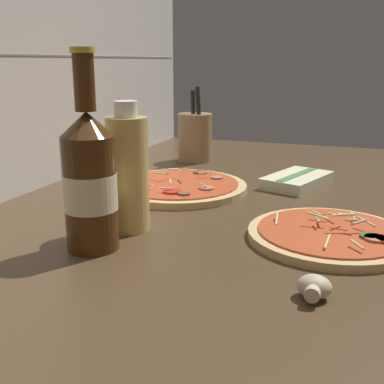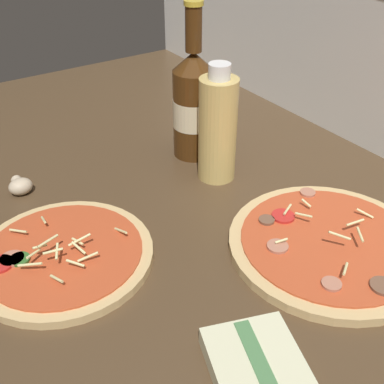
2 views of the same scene
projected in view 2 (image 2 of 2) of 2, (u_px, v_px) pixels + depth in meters
counter_slab at (185, 250)px, 71.22cm from camera, size 160.00×90.00×2.50cm
pizza_near at (63, 256)px, 67.13cm from camera, size 25.05×25.05×4.44cm
pizza_far at (329, 244)px, 69.03cm from camera, size 28.97×28.97×4.81cm
beer_bottle at (193, 103)px, 87.25cm from camera, size 7.60×7.60×28.14cm
oil_bottle at (218, 128)px, 80.86cm from camera, size 6.55×6.55×20.54cm
mushroom_left at (20, 186)px, 80.81cm from camera, size 4.17×3.97×2.78cm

